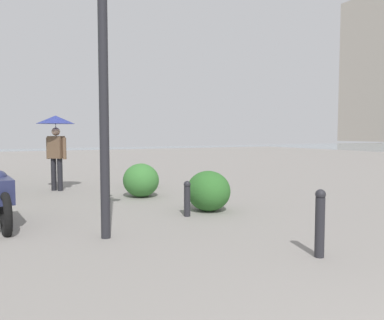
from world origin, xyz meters
name	(u,v)px	position (x,y,z in m)	size (l,w,h in m)	color
lamppost	(103,40)	(5.46, 0.98, 2.90)	(0.98, 0.28, 4.41)	#232328
motorcycle	(0,196)	(7.07, 2.36, 0.50)	(2.17, 0.41, 1.06)	black
pedestrian	(56,132)	(10.81, 0.91, 1.60)	(1.00, 1.00, 2.03)	black
bollard_near	(320,222)	(3.34, -1.18, 0.45)	(0.13, 0.13, 0.86)	#232328
bollard_mid	(187,198)	(6.26, -0.77, 0.35)	(0.13, 0.13, 0.67)	#232328
shrub_low	(208,191)	(6.53, -1.38, 0.40)	(0.95, 0.85, 0.81)	#2D6628
shrub_round	(141,175)	(10.35, -1.34, 0.35)	(0.81, 0.73, 0.69)	#477F38
shrub_wide	(141,180)	(8.79, -0.77, 0.41)	(0.96, 0.87, 0.82)	#387533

